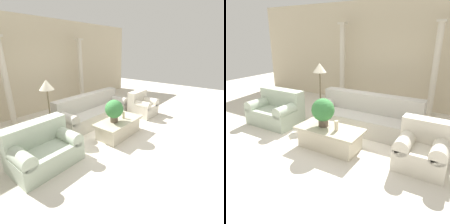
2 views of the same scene
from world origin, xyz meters
TOP-DOWN VIEW (x-y plane):
  - ground_plane at (0.00, 0.00)m, footprint 16.00×16.00m
  - wall_back at (0.00, 3.03)m, footprint 10.00×0.06m
  - sofa_long at (0.43, 0.81)m, footprint 2.50×0.87m
  - loveseat at (-1.78, 0.03)m, footprint 1.28×0.87m
  - coffee_table at (0.15, -0.41)m, footprint 1.35×0.67m
  - potted_plant at (-0.02, -0.39)m, footprint 0.46×0.46m
  - pillar_candle at (0.32, -0.44)m, footprint 0.07×0.07m
  - floor_lamp at (-1.01, 0.91)m, footprint 0.35×0.35m
  - column_left at (-1.27, 2.55)m, footprint 0.24×0.24m
  - column_right at (1.56, 2.55)m, footprint 0.24×0.24m
  - armchair at (1.89, -0.13)m, footprint 0.85×0.77m

SIDE VIEW (x-z plane):
  - ground_plane at x=0.00m, z-range 0.00..0.00m
  - coffee_table at x=0.15m, z-range 0.01..0.44m
  - sofa_long at x=0.43m, z-range -0.09..0.76m
  - armchair at x=1.89m, z-range -0.07..0.75m
  - loveseat at x=-1.78m, z-range -0.08..0.77m
  - pillar_candle at x=0.32m, z-range 0.44..0.64m
  - potted_plant at x=-0.02m, z-range 0.48..1.06m
  - floor_lamp at x=-1.01m, z-range 0.52..2.02m
  - column_left at x=-1.27m, z-range 0.03..2.58m
  - column_right at x=1.56m, z-range 0.03..2.58m
  - wall_back at x=0.00m, z-range 0.00..3.20m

